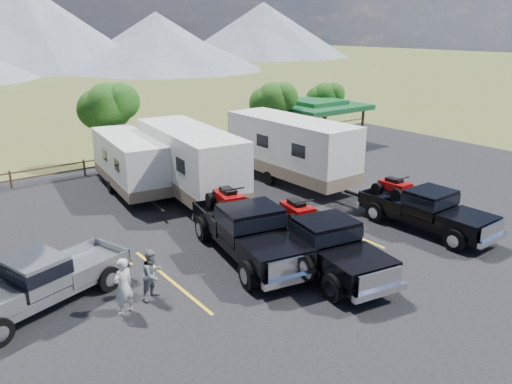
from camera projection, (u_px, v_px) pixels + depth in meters
ground at (376, 276)px, 17.62m from camera, size 320.00×320.00×0.00m
asphalt_lot at (317, 247)px, 19.89m from camera, size 44.00×34.00×0.04m
stall_lines at (300, 238)px, 20.64m from camera, size 12.12×5.50×0.01m
tree_ne_a at (273, 101)px, 34.54m from camera, size 3.11×2.92×4.76m
tree_ne_b at (325, 97)px, 38.83m from camera, size 2.77×2.59×4.27m
tree_north at (108, 107)px, 29.68m from camera, size 3.46×3.24×5.25m
rail_fence at (175, 151)px, 32.60m from camera, size 36.12×0.12×1.00m
pavilion at (315, 105)px, 37.04m from camera, size 6.20×6.20×3.22m
rig_left at (247, 228)px, 18.75m from camera, size 3.45×7.15×2.29m
rig_center at (321, 241)px, 17.87m from camera, size 3.11×6.67×2.14m
rig_right at (424, 208)px, 21.25m from camera, size 2.22×6.11×2.03m
trailer_left at (130, 163)px, 26.02m from camera, size 3.05×8.56×2.96m
trailer_center at (190, 163)px, 24.92m from camera, size 3.59×10.27×3.55m
trailer_right at (291, 149)px, 27.48m from camera, size 2.80×10.32×3.59m
pickup_silver at (40, 280)px, 15.35m from camera, size 6.11×3.55×1.75m
person_a at (123, 286)px, 14.95m from camera, size 0.76×0.60×1.83m
person_b at (153, 274)px, 15.83m from camera, size 1.00×0.90×1.69m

